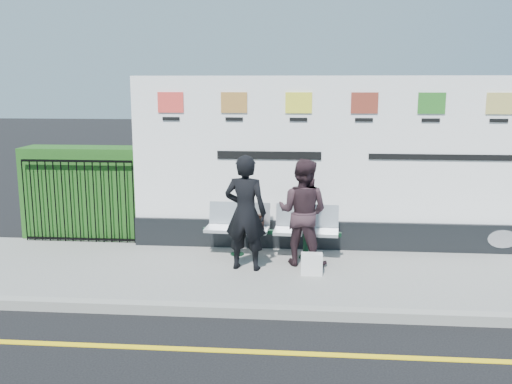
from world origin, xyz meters
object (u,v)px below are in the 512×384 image
at_px(billboard, 361,176).
at_px(bench, 271,242).
at_px(woman_right, 303,212).
at_px(woman_left, 245,213).

relative_size(billboard, bench, 3.59).
bearing_deg(bench, woman_right, -31.44).
bearing_deg(woman_left, woman_right, -151.45).
relative_size(bench, woman_left, 1.23).
distance_m(woman_left, woman_right, 0.94).
relative_size(billboard, woman_left, 4.42).
height_order(billboard, woman_right, billboard).
relative_size(bench, woman_right, 1.30).
bearing_deg(woman_right, woman_left, 38.75).
xyz_separation_m(billboard, woman_right, (-1.00, -0.96, -0.44)).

